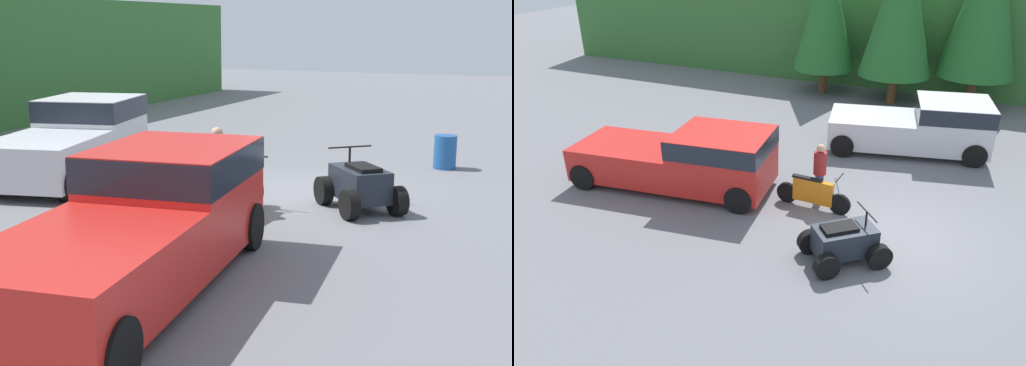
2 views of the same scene
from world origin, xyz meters
The scene contains 7 objects.
ground_plane centered at (0.00, 0.00, 0.00)m, with size 80.00×80.00×0.00m, color slate.
pickup_truck_red centered at (-6.15, 0.34, 0.98)m, with size 6.18×3.03×1.86m.
pickup_truck_second centered at (-0.34, 6.02, 0.98)m, with size 5.67×3.36×1.86m.
dirt_bike centered at (-2.38, 0.63, 0.46)m, with size 2.18×0.60×1.12m.
quad_atv centered at (-0.88, -1.41, 0.48)m, with size 2.25×2.18×1.24m.
rider_person centered at (-2.36, 1.08, 0.95)m, with size 0.37×0.38×1.76m.
steel_barrel centered at (4.15, -2.32, 0.44)m, with size 0.58×0.58×0.88m.
Camera 1 is at (-14.66, -5.11, 3.72)m, focal length 50.00 mm.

